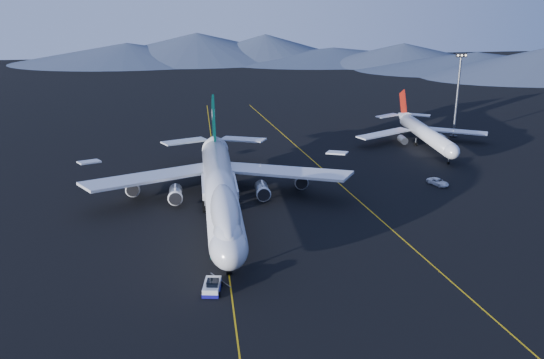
{
  "coord_description": "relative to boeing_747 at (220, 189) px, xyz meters",
  "views": [
    {
      "loc": [
        -4.45,
        -117.8,
        48.34
      ],
      "look_at": [
        11.25,
        3.95,
        6.0
      ],
      "focal_mm": 40.0,
      "sensor_mm": 36.0,
      "label": 1
    }
  ],
  "objects": [
    {
      "name": "second_jet",
      "position": [
        61.28,
        45.67,
        -1.89
      ],
      "size": [
        40.3,
        45.53,
        12.96
      ],
      "rotation": [
        0.0,
        0.0,
        0.17
      ],
      "color": "silver",
      "rests_on": "ground"
    },
    {
      "name": "boeing_747",
      "position": [
        0.0,
        0.0,
        0.0
      ],
      "size": [
        59.62,
        72.43,
        19.37
      ],
      "color": "silver",
      "rests_on": "ground"
    },
    {
      "name": "pushback_tug",
      "position": [
        -3.0,
        -31.84,
        -5.1
      ],
      "size": [
        3.67,
        5.59,
        2.28
      ],
      "rotation": [
        0.0,
        0.0,
        -0.16
      ],
      "color": "silver",
      "rests_on": "ground"
    },
    {
      "name": "taxiway_line_main",
      "position": [
        -0.0,
        -0.03,
        -5.8
      ],
      "size": [
        0.25,
        220.0,
        0.01
      ],
      "primitive_type": "cube",
      "color": "#E2AD0D",
      "rests_on": "ground"
    },
    {
      "name": "taxiway_line_side",
      "position": [
        30.0,
        9.97,
        -5.8
      ],
      "size": [
        28.08,
        198.09,
        0.01
      ],
      "primitive_type": "cube",
      "rotation": [
        0.0,
        0.0,
        0.14
      ],
      "color": "#E2AD0D",
      "rests_on": "ground"
    },
    {
      "name": "service_van",
      "position": [
        52.22,
        12.12,
        -5.04
      ],
      "size": [
        4.62,
        6.17,
        1.56
      ],
      "primitive_type": "imported",
      "rotation": [
        0.0,
        0.0,
        0.41
      ],
      "color": "white",
      "rests_on": "ground"
    },
    {
      "name": "ground",
      "position": [
        -0.0,
        -0.03,
        -5.81
      ],
      "size": [
        500.0,
        500.0,
        0.0
      ],
      "primitive_type": "plane",
      "color": "black",
      "rests_on": "ground"
    },
    {
      "name": "floodlight_mast",
      "position": [
        74.1,
        54.21,
        7.08
      ],
      "size": [
        3.14,
        2.36,
        25.44
      ],
      "rotation": [
        0.0,
        0.0,
        0.04
      ],
      "color": "black",
      "rests_on": "ground"
    }
  ]
}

